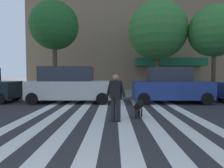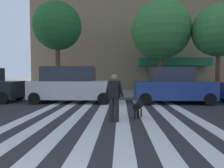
{
  "view_description": "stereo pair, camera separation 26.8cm",
  "coord_description": "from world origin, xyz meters",
  "px_view_note": "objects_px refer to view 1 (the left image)",
  "views": [
    {
      "loc": [
        0.71,
        -0.52,
        1.65
      ],
      "look_at": [
        0.62,
        7.75,
        1.23
      ],
      "focal_mm": 31.35,
      "sensor_mm": 36.0,
      "label": 1
    },
    {
      "loc": [
        0.98,
        -0.52,
        1.65
      ],
      "look_at": [
        0.62,
        7.75,
        1.23
      ],
      "focal_mm": 31.35,
      "sensor_mm": 36.0,
      "label": 2
    }
  ],
  "objects_px": {
    "street_tree_nearest": "(54,26)",
    "pedestrian_dog_walker": "(116,95)",
    "dog_on_leash": "(139,106)",
    "street_tree_middle": "(158,30)",
    "parked_car_behind_first": "(70,85)",
    "street_tree_further": "(214,31)",
    "parked_car_third_in_line": "(170,86)"
  },
  "relations": [
    {
      "from": "street_tree_further",
      "to": "pedestrian_dog_walker",
      "type": "bearing_deg",
      "value": -134.62
    },
    {
      "from": "pedestrian_dog_walker",
      "to": "street_tree_further",
      "type": "bearing_deg",
      "value": 45.38
    },
    {
      "from": "street_tree_further",
      "to": "pedestrian_dog_walker",
      "type": "xyz_separation_m",
      "value": [
        -6.81,
        -6.9,
        -3.65
      ]
    },
    {
      "from": "street_tree_nearest",
      "to": "pedestrian_dog_walker",
      "type": "distance_m",
      "value": 9.04
    },
    {
      "from": "parked_car_third_in_line",
      "to": "dog_on_leash",
      "type": "distance_m",
      "value": 4.51
    },
    {
      "from": "street_tree_nearest",
      "to": "pedestrian_dog_walker",
      "type": "height_order",
      "value": "street_tree_nearest"
    },
    {
      "from": "parked_car_behind_first",
      "to": "parked_car_third_in_line",
      "type": "bearing_deg",
      "value": 0.0
    },
    {
      "from": "street_tree_further",
      "to": "pedestrian_dog_walker",
      "type": "distance_m",
      "value": 10.36
    },
    {
      "from": "street_tree_nearest",
      "to": "dog_on_leash",
      "type": "relative_size",
      "value": 6.73
    },
    {
      "from": "dog_on_leash",
      "to": "parked_car_behind_first",
      "type": "bearing_deg",
      "value": 132.29
    },
    {
      "from": "street_tree_further",
      "to": "street_tree_nearest",
      "type": "bearing_deg",
      "value": 179.92
    },
    {
      "from": "parked_car_third_in_line",
      "to": "street_tree_middle",
      "type": "xyz_separation_m",
      "value": [
        0.05,
        3.59,
        3.95
      ]
    },
    {
      "from": "parked_car_behind_first",
      "to": "street_tree_further",
      "type": "distance_m",
      "value": 10.35
    },
    {
      "from": "street_tree_nearest",
      "to": "street_tree_middle",
      "type": "relative_size",
      "value": 0.93
    },
    {
      "from": "parked_car_behind_first",
      "to": "dog_on_leash",
      "type": "bearing_deg",
      "value": -47.71
    },
    {
      "from": "pedestrian_dog_walker",
      "to": "dog_on_leash",
      "type": "xyz_separation_m",
      "value": [
        0.9,
        0.7,
        -0.48
      ]
    },
    {
      "from": "street_tree_nearest",
      "to": "parked_car_behind_first",
      "type": "bearing_deg",
      "value": -56.56
    },
    {
      "from": "parked_car_behind_first",
      "to": "dog_on_leash",
      "type": "distance_m",
      "value": 5.27
    },
    {
      "from": "parked_car_third_in_line",
      "to": "street_tree_middle",
      "type": "height_order",
      "value": "street_tree_middle"
    },
    {
      "from": "street_tree_further",
      "to": "dog_on_leash",
      "type": "xyz_separation_m",
      "value": [
        -5.91,
        -6.21,
        -4.13
      ]
    },
    {
      "from": "street_tree_middle",
      "to": "pedestrian_dog_walker",
      "type": "xyz_separation_m",
      "value": [
        -3.2,
        -8.17,
        -3.99
      ]
    },
    {
      "from": "dog_on_leash",
      "to": "street_tree_middle",
      "type": "bearing_deg",
      "value": 72.87
    },
    {
      "from": "parked_car_behind_first",
      "to": "street_tree_nearest",
      "type": "bearing_deg",
      "value": 123.44
    },
    {
      "from": "parked_car_third_in_line",
      "to": "street_tree_middle",
      "type": "distance_m",
      "value": 5.34
    },
    {
      "from": "street_tree_further",
      "to": "dog_on_leash",
      "type": "distance_m",
      "value": 9.52
    },
    {
      "from": "pedestrian_dog_walker",
      "to": "street_tree_middle",
      "type": "bearing_deg",
      "value": 68.6
    },
    {
      "from": "parked_car_behind_first",
      "to": "parked_car_third_in_line",
      "type": "height_order",
      "value": "parked_car_behind_first"
    },
    {
      "from": "street_tree_further",
      "to": "pedestrian_dog_walker",
      "type": "relative_size",
      "value": 3.77
    },
    {
      "from": "street_tree_middle",
      "to": "pedestrian_dog_walker",
      "type": "distance_m",
      "value": 9.63
    },
    {
      "from": "pedestrian_dog_walker",
      "to": "dog_on_leash",
      "type": "bearing_deg",
      "value": 37.78
    },
    {
      "from": "pedestrian_dog_walker",
      "to": "dog_on_leash",
      "type": "relative_size",
      "value": 1.7
    },
    {
      "from": "street_tree_middle",
      "to": "dog_on_leash",
      "type": "height_order",
      "value": "street_tree_middle"
    }
  ]
}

